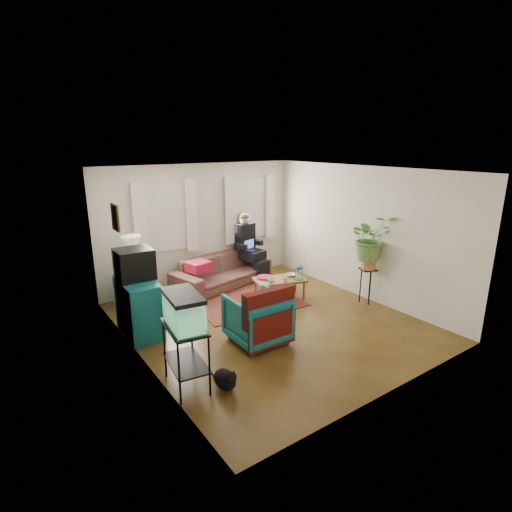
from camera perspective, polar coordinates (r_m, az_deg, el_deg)
floor at (r=7.08m, az=1.87°, el=-9.34°), size 4.50×5.00×0.01m
ceiling at (r=6.41m, az=2.09°, el=12.17°), size 4.50×5.00×0.01m
wall_back at (r=8.70m, az=-7.94°, el=4.41°), size 4.50×0.01×2.60m
wall_front at (r=4.95m, az=19.60°, el=-5.40°), size 4.50×0.01×2.60m
wall_left at (r=5.63m, az=-16.74°, el=-2.58°), size 0.01×5.00×2.60m
wall_right at (r=8.14m, az=14.81°, el=3.21°), size 0.01×5.00×2.60m
window_left at (r=8.31m, az=-12.87°, el=5.37°), size 1.08×0.04×1.38m
window_right at (r=9.26m, az=-1.00°, el=6.83°), size 1.08×0.04×1.38m
curtains_left at (r=8.24m, az=-12.66°, el=5.29°), size 1.36×0.06×1.50m
curtains_right at (r=9.19m, az=-0.72°, el=6.77°), size 1.36×0.06×1.50m
picture_frame at (r=6.28m, az=-19.40°, el=5.21°), size 0.04×0.32×0.40m
area_rug at (r=7.94m, az=-1.43°, el=-6.37°), size 2.17×1.82×0.01m
sofa at (r=8.65m, az=-4.84°, el=-1.43°), size 2.40×1.37×0.89m
seated_person at (r=9.13m, az=-1.12°, el=1.08°), size 0.71×0.80×1.35m
side_table at (r=7.97m, az=-16.87°, el=-4.27°), size 0.53×0.53×0.72m
table_lamp at (r=7.78m, az=-17.27°, el=0.33°), size 0.40×0.40×0.65m
dresser at (r=6.78m, az=-16.45°, el=-6.98°), size 0.54×1.03×0.91m
crt_tv at (r=6.64m, az=-17.02°, el=-1.07°), size 0.57×0.52×0.49m
aquarium_stand at (r=5.26m, az=-9.96°, el=-13.97°), size 0.52×0.80×0.84m
aquarium at (r=4.98m, az=-10.32°, el=-7.56°), size 0.46×0.73×0.44m
black_cat at (r=5.28m, az=-4.48°, el=-16.91°), size 0.25×0.38×0.32m
armchair at (r=6.27m, az=0.16°, el=-8.54°), size 0.84×0.79×0.85m
serape_throw at (r=5.95m, az=1.95°, el=-8.07°), size 0.86×0.21×0.70m
coffee_table at (r=8.00m, az=3.39°, el=-4.67°), size 1.11×0.81×0.41m
cup_a at (r=7.76m, az=2.10°, el=-3.36°), size 0.14×0.14×0.09m
cup_b at (r=7.79m, az=4.17°, el=-3.33°), size 0.11×0.11×0.09m
bowl at (r=8.10m, az=4.98°, el=-2.71°), size 0.24×0.24×0.05m
snack_tray at (r=7.95m, az=1.24°, el=-3.06°), size 0.38×0.38×0.04m
birdcage at (r=7.89m, az=6.12°, el=-2.33°), size 0.20×0.20×0.29m
plant_stand at (r=8.02m, az=15.53°, el=-4.13°), size 0.37×0.37×0.69m
potted_plant at (r=7.79m, az=15.98°, el=1.55°), size 0.97×0.90×0.87m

